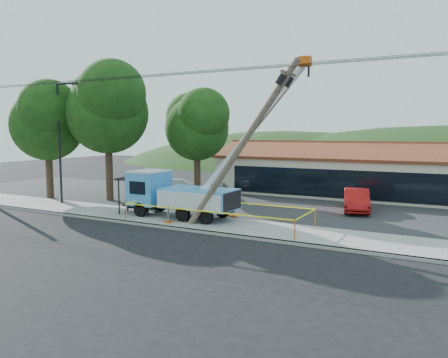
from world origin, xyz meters
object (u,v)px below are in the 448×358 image
at_px(leaning_pole, 246,139).
at_px(car_white, 181,197).
at_px(car_silver, 216,202).
at_px(car_red, 356,213).
at_px(utility_truck, 180,192).
at_px(bus_shelter, 138,187).

relative_size(leaning_pole, car_white, 1.85).
relative_size(leaning_pole, car_silver, 2.11).
bearing_deg(car_silver, car_red, -17.50).
bearing_deg(leaning_pole, car_red, 64.82).
xyz_separation_m(leaning_pole, car_red, (4.13, 8.80, -5.05)).
bearing_deg(utility_truck, leaning_pole, -13.74).
bearing_deg(car_white, car_silver, -125.32).
height_order(utility_truck, leaning_pole, utility_truck).
height_order(leaning_pole, car_white, leaning_pole).
bearing_deg(bus_shelter, utility_truck, -9.20).
bearing_deg(car_silver, utility_truck, -99.38).
distance_m(car_silver, car_white, 4.00).
distance_m(bus_shelter, car_white, 8.57).
relative_size(car_silver, car_red, 0.94).
bearing_deg(car_red, leaning_pole, -128.34).
bearing_deg(utility_truck, car_red, 39.19).
relative_size(utility_truck, leaning_pole, 1.29).
bearing_deg(leaning_pole, bus_shelter, 172.44).
height_order(bus_shelter, car_white, bus_shelter).
height_order(leaning_pole, car_red, leaning_pole).
bearing_deg(car_silver, car_white, 146.65).
xyz_separation_m(bus_shelter, car_silver, (1.77, 7.19, -1.86)).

